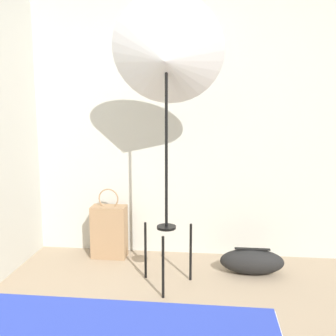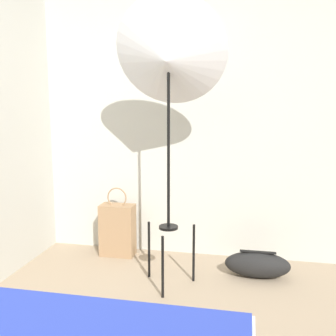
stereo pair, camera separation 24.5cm
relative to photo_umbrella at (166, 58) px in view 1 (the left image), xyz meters
The scene contains 4 objects.
wall_back 0.81m from the photo_umbrella, 89.04° to the left, with size 8.00×0.05×2.60m.
photo_umbrella is the anchor object (origin of this frame).
tote_bag 1.65m from the photo_umbrella, 139.04° to the left, with size 0.31×0.17×0.64m.
duffel_bag 1.75m from the photo_umbrella, 22.16° to the left, with size 0.52×0.21×0.22m.
Camera 1 is at (0.32, -1.47, 1.38)m, focal length 42.00 mm.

